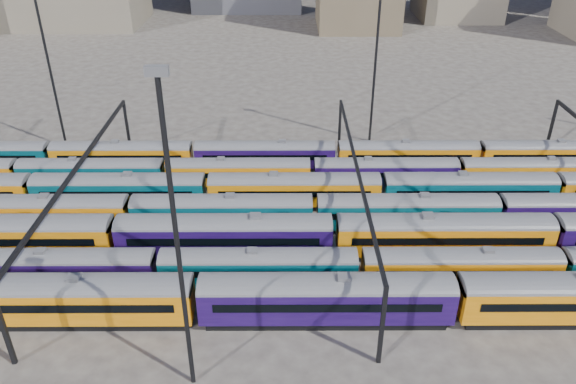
{
  "coord_description": "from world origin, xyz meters",
  "views": [
    {
      "loc": [
        2.4,
        -53.36,
        35.1
      ],
      "look_at": [
        2.63,
        3.19,
        3.0
      ],
      "focal_mm": 35.0,
      "sensor_mm": 36.0,
      "label": 1
    }
  ],
  "objects_px": {
    "rake_2": "(225,232)",
    "mast_2": "(176,235)",
    "rake_0": "(196,295)",
    "rake_1": "(461,264)"
  },
  "relations": [
    {
      "from": "rake_2",
      "to": "rake_0",
      "type": "bearing_deg",
      "value": -99.0
    },
    {
      "from": "rake_2",
      "to": "mast_2",
      "type": "distance_m",
      "value": 20.29
    },
    {
      "from": "rake_0",
      "to": "mast_2",
      "type": "relative_size",
      "value": 5.36
    },
    {
      "from": "mast_2",
      "to": "rake_2",
      "type": "bearing_deg",
      "value": 86.54
    },
    {
      "from": "rake_1",
      "to": "rake_2",
      "type": "distance_m",
      "value": 23.71
    },
    {
      "from": "rake_0",
      "to": "mast_2",
      "type": "xyz_separation_m",
      "value": [
        0.55,
        -7.0,
        11.01
      ]
    },
    {
      "from": "rake_0",
      "to": "rake_2",
      "type": "bearing_deg",
      "value": 81.0
    },
    {
      "from": "rake_1",
      "to": "rake_2",
      "type": "xyz_separation_m",
      "value": [
        -23.18,
        5.0,
        0.44
      ]
    },
    {
      "from": "rake_0",
      "to": "mast_2",
      "type": "height_order",
      "value": "mast_2"
    },
    {
      "from": "rake_0",
      "to": "rake_2",
      "type": "height_order",
      "value": "rake_0"
    }
  ]
}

